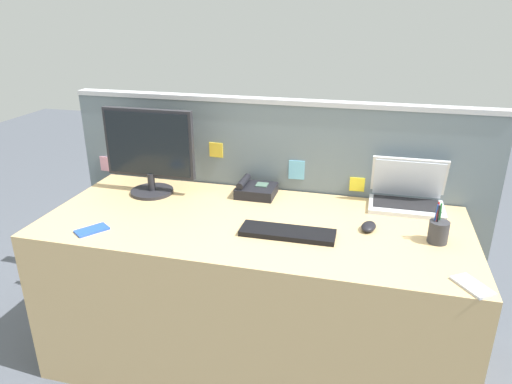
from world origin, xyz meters
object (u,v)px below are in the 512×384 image
(keyboard_main, at_px, (288,233))
(computer_mouse_right_hand, at_px, (369,227))
(laptop, at_px, (407,194))
(pen_cup, at_px, (438,231))
(desktop_monitor, at_px, (149,150))
(cell_phone_silver_slab, at_px, (472,286))
(cell_phone_blue_case, at_px, (92,230))
(desk_phone, at_px, (255,190))

(keyboard_main, bearing_deg, computer_mouse_right_hand, 21.89)
(laptop, xyz_separation_m, pen_cup, (0.11, -0.36, -0.01))
(computer_mouse_right_hand, bearing_deg, laptop, 73.47)
(pen_cup, bearing_deg, desktop_monitor, 171.13)
(keyboard_main, relative_size, cell_phone_silver_slab, 2.79)
(keyboard_main, xyz_separation_m, cell_phone_blue_case, (-0.82, -0.17, -0.01))
(keyboard_main, height_order, pen_cup, pen_cup)
(keyboard_main, bearing_deg, cell_phone_blue_case, -168.69)
(cell_phone_silver_slab, bearing_deg, pen_cup, 70.46)
(computer_mouse_right_hand, bearing_deg, desk_phone, 166.88)
(desk_phone, relative_size, pen_cup, 1.11)
(desktop_monitor, height_order, desk_phone, desktop_monitor)
(laptop, bearing_deg, cell_phone_blue_case, -154.83)
(desktop_monitor, xyz_separation_m, desk_phone, (0.52, 0.09, -0.20))
(computer_mouse_right_hand, relative_size, cell_phone_blue_case, 0.75)
(desktop_monitor, xyz_separation_m, cell_phone_blue_case, (-0.06, -0.47, -0.23))
(cell_phone_silver_slab, bearing_deg, desktop_monitor, 125.19)
(cell_phone_blue_case, bearing_deg, laptop, 60.76)
(computer_mouse_right_hand, bearing_deg, cell_phone_blue_case, -153.74)
(desk_phone, height_order, cell_phone_silver_slab, desk_phone)
(desktop_monitor, bearing_deg, pen_cup, -8.87)
(laptop, xyz_separation_m, cell_phone_silver_slab, (0.20, -0.67, -0.06))
(laptop, xyz_separation_m, desk_phone, (-0.74, -0.05, -0.03))
(laptop, bearing_deg, pen_cup, -73.00)
(laptop, relative_size, desk_phone, 1.81)
(keyboard_main, bearing_deg, desktop_monitor, 157.94)
(laptop, height_order, computer_mouse_right_hand, laptop)
(cell_phone_blue_case, height_order, cell_phone_silver_slab, same)
(pen_cup, relative_size, cell_phone_silver_slab, 1.21)
(cell_phone_blue_case, bearing_deg, keyboard_main, 47.33)
(desktop_monitor, xyz_separation_m, computer_mouse_right_hand, (1.09, -0.17, -0.21))
(desk_phone, xyz_separation_m, cell_phone_silver_slab, (0.93, -0.62, -0.03))
(desk_phone, distance_m, cell_phone_silver_slab, 1.12)
(desktop_monitor, relative_size, laptop, 1.35)
(desktop_monitor, xyz_separation_m, cell_phone_silver_slab, (1.45, -0.53, -0.23))
(laptop, relative_size, computer_mouse_right_hand, 3.45)
(desk_phone, distance_m, cell_phone_blue_case, 0.81)
(desktop_monitor, relative_size, desk_phone, 2.44)
(laptop, relative_size, pen_cup, 2.00)
(desktop_monitor, bearing_deg, computer_mouse_right_hand, -8.77)
(computer_mouse_right_hand, relative_size, pen_cup, 0.58)
(keyboard_main, xyz_separation_m, pen_cup, (0.60, 0.09, 0.04))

